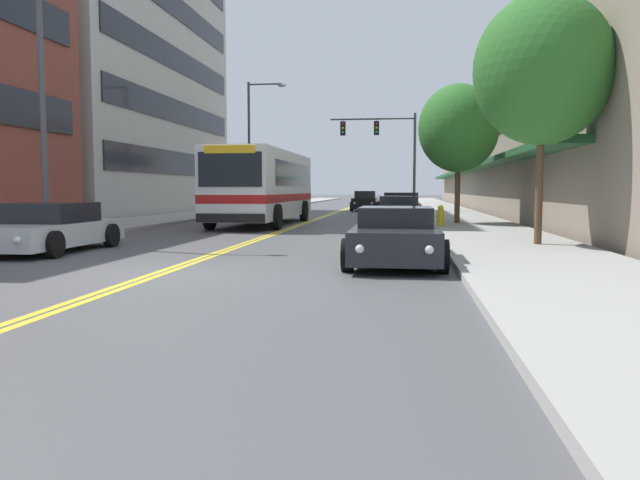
% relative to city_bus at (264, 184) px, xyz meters
% --- Properties ---
extents(ground_plane, '(240.00, 240.00, 0.00)m').
position_rel_city_bus_xyz_m(ground_plane, '(1.66, 20.58, -1.80)').
color(ground_plane, '#4C4C4F').
extents(sidewalk_left, '(3.73, 106.00, 0.14)m').
position_rel_city_bus_xyz_m(sidewalk_left, '(-5.70, 20.58, -1.73)').
color(sidewalk_left, '#9E9B96').
rests_on(sidewalk_left, ground_plane).
extents(sidewalk_right, '(3.73, 106.00, 0.14)m').
position_rel_city_bus_xyz_m(sidewalk_right, '(9.02, 20.58, -1.73)').
color(sidewalk_right, '#9E9B96').
rests_on(sidewalk_right, ground_plane).
extents(centre_line, '(0.34, 106.00, 0.01)m').
position_rel_city_bus_xyz_m(centre_line, '(1.66, 20.58, -1.79)').
color(centre_line, yellow).
rests_on(centre_line, ground_plane).
extents(office_tower_left, '(12.08, 21.72, 25.41)m').
position_rel_city_bus_xyz_m(office_tower_left, '(-13.80, 10.47, 10.91)').
color(office_tower_left, '#BCB7AD').
rests_on(office_tower_left, ground_plane).
extents(storefront_row_right, '(9.10, 68.00, 8.40)m').
position_rel_city_bus_xyz_m(storefront_row_right, '(15.11, 20.58, 2.40)').
color(storefront_row_right, gray).
rests_on(storefront_row_right, ground_plane).
extents(city_bus, '(2.95, 10.96, 3.18)m').
position_rel_city_bus_xyz_m(city_bus, '(0.00, 0.00, 0.00)').
color(city_bus, silver).
rests_on(city_bus, ground_plane).
extents(car_silver_parked_left_near, '(2.18, 4.66, 1.23)m').
position_rel_city_bus_xyz_m(car_silver_parked_left_near, '(-2.68, -12.70, -1.23)').
color(car_silver_parked_left_near, '#B7B7BC').
rests_on(car_silver_parked_left_near, ground_plane).
extents(car_charcoal_parked_right_foreground, '(2.00, 4.23, 1.20)m').
position_rel_city_bus_xyz_m(car_charcoal_parked_right_foreground, '(6.01, -14.25, -1.23)').
color(car_charcoal_parked_right_foreground, '#232328').
rests_on(car_charcoal_parked_right_foreground, ground_plane).
extents(car_white_parked_right_mid, '(2.00, 4.41, 1.29)m').
position_rel_city_bus_xyz_m(car_white_parked_right_mid, '(5.98, -2.18, -1.19)').
color(car_white_parked_right_mid, white).
rests_on(car_white_parked_right_mid, ground_plane).
extents(car_slate_blue_parked_right_far, '(2.16, 4.82, 1.22)m').
position_rel_city_bus_xyz_m(car_slate_blue_parked_right_far, '(5.99, 15.48, -1.21)').
color(car_slate_blue_parked_right_far, '#475675').
rests_on(car_slate_blue_parked_right_far, ground_plane).
extents(car_red_parked_right_end, '(2.21, 4.50, 1.40)m').
position_rel_city_bus_xyz_m(car_red_parked_right_end, '(6.04, 4.63, -1.16)').
color(car_red_parked_right_end, maroon).
rests_on(car_red_parked_right_end, ground_plane).
extents(car_black_moving_lead, '(1.99, 4.81, 1.43)m').
position_rel_city_bus_xyz_m(car_black_moving_lead, '(3.38, 18.58, -1.13)').
color(car_black_moving_lead, black).
rests_on(car_black_moving_lead, ground_plane).
extents(traffic_signal_mast, '(5.69, 0.38, 6.55)m').
position_rel_city_bus_xyz_m(traffic_signal_mast, '(4.96, 14.59, 2.86)').
color(traffic_signal_mast, '#47474C').
rests_on(traffic_signal_mast, ground_plane).
extents(street_lamp_left_near, '(1.94, 0.28, 8.12)m').
position_rel_city_bus_xyz_m(street_lamp_left_near, '(-3.40, -11.21, 2.98)').
color(street_lamp_left_near, '#47474C').
rests_on(street_lamp_left_near, ground_plane).
extents(street_lamp_left_far, '(2.50, 0.28, 8.32)m').
position_rel_city_bus_xyz_m(street_lamp_left_far, '(-3.30, 11.84, 3.15)').
color(street_lamp_left_far, '#47474C').
rests_on(street_lamp_left_far, ground_plane).
extents(street_tree_right_near, '(3.49, 3.49, 6.39)m').
position_rel_city_bus_xyz_m(street_tree_right_near, '(9.65, -10.48, 2.81)').
color(street_tree_right_near, brown).
rests_on(street_tree_right_near, sidewalk_right).
extents(street_tree_right_mid, '(3.34, 3.34, 5.81)m').
position_rel_city_bus_xyz_m(street_tree_right_mid, '(8.41, -0.42, 2.31)').
color(street_tree_right_mid, brown).
rests_on(street_tree_right_mid, sidewalk_right).
extents(fire_hydrant, '(0.34, 0.26, 0.81)m').
position_rel_city_bus_xyz_m(fire_hydrant, '(7.61, -2.55, -1.26)').
color(fire_hydrant, yellow).
rests_on(fire_hydrant, sidewalk_right).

